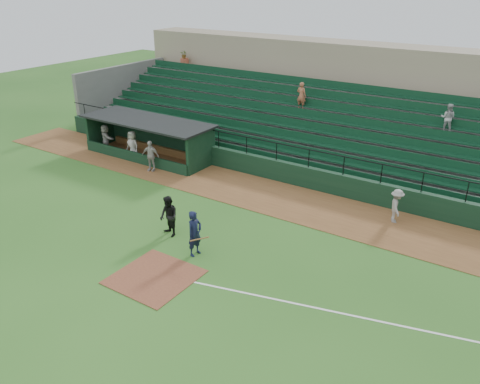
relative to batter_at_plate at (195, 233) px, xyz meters
The scene contains 12 objects.
ground 1.60m from the batter_at_plate, 102.12° to the right, with size 90.00×90.00×0.00m, color #2C5F1E.
warning_track 6.85m from the batter_at_plate, 92.23° to the left, with size 40.00×4.00×0.03m, color brown.
home_plate_dirt 2.45m from the batter_at_plate, 96.75° to the right, with size 3.00×3.00×0.03m, color brown.
foul_line 7.80m from the batter_at_plate, ahead, with size 18.00×0.09×0.01m, color white.
stadium_structure 15.29m from the batter_at_plate, 91.00° to the left, with size 38.00×13.08×6.40m.
dugout 13.03m from the batter_at_plate, 140.23° to the left, with size 8.90×3.20×2.42m.
batter_at_plate is the anchor object (origin of this frame).
umpire 2.09m from the batter_at_plate, 161.82° to the left, with size 0.92×0.71×1.89m, color black.
runner 9.64m from the batter_at_plate, 51.14° to the left, with size 1.07×0.61×1.65m, color gray.
dugout_player_a 10.15m from the batter_at_plate, 143.35° to the left, with size 1.08×0.45×1.85m, color #ADA7A2.
dugout_player_b 12.40m from the batter_at_plate, 146.66° to the left, with size 0.92×0.60×1.88m, color #ABA6A0.
dugout_player_c 14.91m from the batter_at_plate, 151.57° to the left, with size 1.65×0.53×1.78m, color #ACA6A1.
Camera 1 is at (11.62, -12.49, 10.76)m, focal length 36.60 mm.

